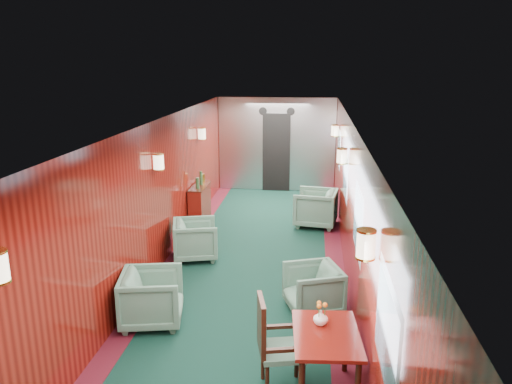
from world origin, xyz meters
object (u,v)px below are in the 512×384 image
side_chair (273,341)px  armchair_left_far (196,239)px  armchair_right_near (313,289)px  dining_table (326,343)px  credenza (200,205)px  armchair_right_far (315,208)px  armchair_left_near (152,298)px

side_chair → armchair_left_far: 3.74m
side_chair → armchair_right_near: bearing=64.3°
dining_table → armchair_left_far: 4.01m
side_chair → armchair_left_far: bearing=102.7°
credenza → armchair_right_far: size_ratio=1.34×
armchair_left_near → armchair_left_far: armchair_left_near is taller
dining_table → side_chair: bearing=173.2°
dining_table → armchair_right_near: (-0.13, 1.75, -0.27)m
armchair_left_near → armchair_right_far: size_ratio=0.93×
dining_table → armchair_right_near: size_ratio=1.39×
armchair_left_far → armchair_right_far: size_ratio=0.89×
dining_table → armchair_left_near: bearing=147.0°
dining_table → credenza: credenza is taller
credenza → armchair_left_near: credenza is taller
credenza → armchair_right_far: (2.36, 0.21, -0.05)m
armchair_left_near → credenza: bearing=-7.1°
armchair_right_far → armchair_left_far: bearing=-37.1°
armchair_left_near → armchair_left_far: (0.05, 2.20, -0.01)m
dining_table → side_chair: (-0.53, 0.02, -0.03)m
armchair_right_near → dining_table: bearing=-15.6°
armchair_right_near → armchair_right_far: (0.03, 3.61, 0.06)m
armchair_left_near → armchair_right_near: 2.13m
side_chair → credenza: credenza is taller
credenza → armchair_left_far: 1.80m
side_chair → armchair_right_near: side_chair is taller
credenza → armchair_left_near: size_ratio=1.44×
credenza → armchair_right_far: 2.37m
armchair_right_near → armchair_right_far: size_ratio=0.85×
side_chair → armchair_left_near: bearing=132.0°
dining_table → armchair_left_near: size_ratio=1.27×
armchair_right_near → credenza: bearing=-165.5°
dining_table → credenza: bearing=111.1°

